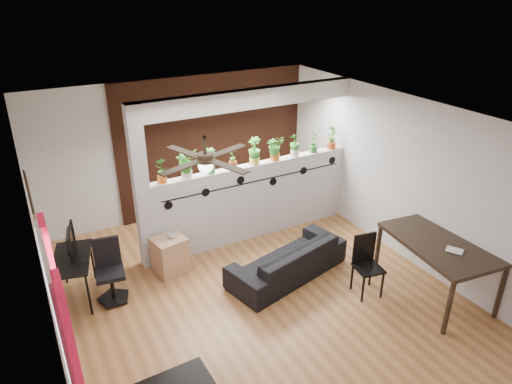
{
  "coord_description": "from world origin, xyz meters",
  "views": [
    {
      "loc": [
        -2.57,
        -4.67,
        4.13
      ],
      "look_at": [
        0.33,
        0.6,
        1.31
      ],
      "focal_mm": 32.0,
      "sensor_mm": 36.0,
      "label": 1
    }
  ],
  "objects_px": {
    "folding_chair": "(366,259)",
    "potted_plant_4": "(254,150)",
    "potted_plant_5": "(275,147)",
    "dining_table": "(439,247)",
    "potted_plant_6": "(295,144)",
    "potted_plant_8": "(332,136)",
    "potted_plant_7": "(314,141)",
    "cube_shelf": "(170,255)",
    "potted_plant_0": "(161,169)",
    "office_chair": "(110,275)",
    "potted_plant_1": "(186,163)",
    "computer_desk": "(72,262)",
    "cup": "(172,235)",
    "potted_plant_3": "(233,157)",
    "ceiling_fan": "(205,161)",
    "potted_plant_2": "(210,160)",
    "sofa": "(287,260)"
  },
  "relations": [
    {
      "from": "folding_chair",
      "to": "potted_plant_4",
      "type": "bearing_deg",
      "value": 106.01
    },
    {
      "from": "potted_plant_5",
      "to": "dining_table",
      "type": "xyz_separation_m",
      "value": [
        1.05,
        -2.68,
        -0.81
      ]
    },
    {
      "from": "potted_plant_6",
      "to": "potted_plant_8",
      "type": "relative_size",
      "value": 0.91
    },
    {
      "from": "potted_plant_7",
      "to": "folding_chair",
      "type": "height_order",
      "value": "potted_plant_7"
    },
    {
      "from": "potted_plant_4",
      "to": "cube_shelf",
      "type": "relative_size",
      "value": 0.79
    },
    {
      "from": "potted_plant_0",
      "to": "office_chair",
      "type": "distance_m",
      "value": 1.67
    },
    {
      "from": "potted_plant_1",
      "to": "potted_plant_7",
      "type": "distance_m",
      "value": 2.37
    },
    {
      "from": "potted_plant_0",
      "to": "potted_plant_1",
      "type": "relative_size",
      "value": 0.89
    },
    {
      "from": "potted_plant_6",
      "to": "computer_desk",
      "type": "distance_m",
      "value": 3.97
    },
    {
      "from": "cup",
      "to": "potted_plant_1",
      "type": "bearing_deg",
      "value": 38.28
    },
    {
      "from": "potted_plant_3",
      "to": "potted_plant_4",
      "type": "relative_size",
      "value": 0.83
    },
    {
      "from": "potted_plant_1",
      "to": "ceiling_fan",
      "type": "bearing_deg",
      "value": -102.98
    },
    {
      "from": "potted_plant_3",
      "to": "potted_plant_1",
      "type": "bearing_deg",
      "value": 180.0
    },
    {
      "from": "potted_plant_1",
      "to": "potted_plant_2",
      "type": "relative_size",
      "value": 1.12
    },
    {
      "from": "potted_plant_2",
      "to": "cube_shelf",
      "type": "height_order",
      "value": "potted_plant_2"
    },
    {
      "from": "potted_plant_3",
      "to": "sofa",
      "type": "xyz_separation_m",
      "value": [
        0.25,
        -1.3,
        -1.28
      ]
    },
    {
      "from": "ceiling_fan",
      "to": "folding_chair",
      "type": "xyz_separation_m",
      "value": [
        2.22,
        -0.36,
        -1.78
      ]
    },
    {
      "from": "potted_plant_0",
      "to": "potted_plant_2",
      "type": "relative_size",
      "value": 0.99
    },
    {
      "from": "potted_plant_7",
      "to": "office_chair",
      "type": "xyz_separation_m",
      "value": [
        -3.8,
        -0.59,
        -1.16
      ]
    },
    {
      "from": "potted_plant_3",
      "to": "office_chair",
      "type": "xyz_separation_m",
      "value": [
        -2.22,
        -0.59,
        -1.15
      ]
    },
    {
      "from": "potted_plant_3",
      "to": "potted_plant_7",
      "type": "distance_m",
      "value": 1.58
    },
    {
      "from": "cube_shelf",
      "to": "potted_plant_2",
      "type": "bearing_deg",
      "value": 10.67
    },
    {
      "from": "potted_plant_7",
      "to": "office_chair",
      "type": "height_order",
      "value": "potted_plant_7"
    },
    {
      "from": "potted_plant_1",
      "to": "sofa",
      "type": "distance_m",
      "value": 2.13
    },
    {
      "from": "ceiling_fan",
      "to": "potted_plant_4",
      "type": "distance_m",
      "value": 2.51
    },
    {
      "from": "ceiling_fan",
      "to": "potted_plant_1",
      "type": "distance_m",
      "value": 1.98
    },
    {
      "from": "potted_plant_5",
      "to": "cup",
      "type": "xyz_separation_m",
      "value": [
        -2.01,
        -0.34,
        -0.95
      ]
    },
    {
      "from": "potted_plant_3",
      "to": "sofa",
      "type": "distance_m",
      "value": 1.84
    },
    {
      "from": "potted_plant_4",
      "to": "cube_shelf",
      "type": "distance_m",
      "value": 2.14
    },
    {
      "from": "office_chair",
      "to": "dining_table",
      "type": "distance_m",
      "value": 4.58
    },
    {
      "from": "potted_plant_5",
      "to": "cup",
      "type": "relative_size",
      "value": 3.79
    },
    {
      "from": "potted_plant_7",
      "to": "sofa",
      "type": "height_order",
      "value": "potted_plant_7"
    },
    {
      "from": "potted_plant_1",
      "to": "dining_table",
      "type": "height_order",
      "value": "potted_plant_1"
    },
    {
      "from": "potted_plant_4",
      "to": "dining_table",
      "type": "relative_size",
      "value": 0.27
    },
    {
      "from": "potted_plant_0",
      "to": "office_chair",
      "type": "relative_size",
      "value": 0.45
    },
    {
      "from": "potted_plant_8",
      "to": "cup",
      "type": "distance_m",
      "value": 3.35
    },
    {
      "from": "potted_plant_0",
      "to": "potted_plant_3",
      "type": "height_order",
      "value": "potted_plant_0"
    },
    {
      "from": "cup",
      "to": "potted_plant_5",
      "type": "bearing_deg",
      "value": 9.6
    },
    {
      "from": "ceiling_fan",
      "to": "potted_plant_3",
      "type": "relative_size",
      "value": 3.15
    },
    {
      "from": "potted_plant_1",
      "to": "potted_plant_3",
      "type": "height_order",
      "value": "potted_plant_1"
    },
    {
      "from": "potted_plant_3",
      "to": "potted_plant_4",
      "type": "bearing_deg",
      "value": 0.0
    },
    {
      "from": "sofa",
      "to": "cube_shelf",
      "type": "relative_size",
      "value": 3.17
    },
    {
      "from": "potted_plant_1",
      "to": "potted_plant_3",
      "type": "xyz_separation_m",
      "value": [
        0.79,
        0.0,
        -0.04
      ]
    },
    {
      "from": "cup",
      "to": "folding_chair",
      "type": "xyz_separation_m",
      "value": [
        2.24,
        -1.82,
        -0.09
      ]
    },
    {
      "from": "ceiling_fan",
      "to": "potted_plant_7",
      "type": "height_order",
      "value": "ceiling_fan"
    },
    {
      "from": "potted_plant_1",
      "to": "potted_plant_8",
      "type": "xyz_separation_m",
      "value": [
        2.76,
        0.0,
        -0.01
      ]
    },
    {
      "from": "potted_plant_3",
      "to": "computer_desk",
      "type": "distance_m",
      "value": 2.84
    },
    {
      "from": "ceiling_fan",
      "to": "potted_plant_3",
      "type": "height_order",
      "value": "ceiling_fan"
    },
    {
      "from": "potted_plant_7",
      "to": "computer_desk",
      "type": "distance_m",
      "value": 4.35
    },
    {
      "from": "potted_plant_2",
      "to": "sofa",
      "type": "xyz_separation_m",
      "value": [
        0.65,
        -1.3,
        -1.3
      ]
    }
  ]
}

